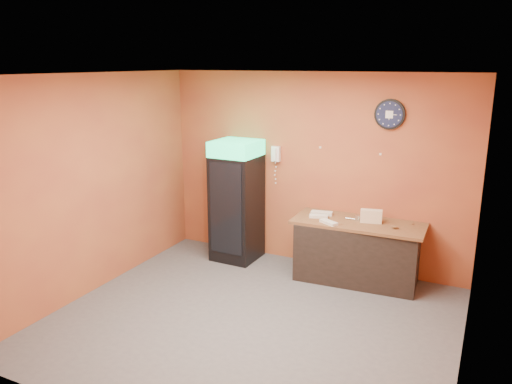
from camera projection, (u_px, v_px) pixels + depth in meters
The scene contains 15 objects.
floor at pixel (252, 321), 5.81m from camera, with size 4.50×4.50×0.00m, color #47474C.
back_wall at pixel (313, 171), 7.20m from camera, with size 4.50×0.02×2.80m, color #AD5E30.
left_wall at pixel (95, 184), 6.40m from camera, with size 0.02×4.00×2.80m, color #AD5E30.
right_wall at pixel (475, 236), 4.51m from camera, with size 0.02×4.00×2.80m, color #AD5E30.
ceiling at pixel (252, 74), 5.10m from camera, with size 4.50×4.00×0.02m, color white.
beverage_cooler at pixel (236, 203), 7.44m from camera, with size 0.65×0.66×1.82m.
prep_counter at pixel (357, 252), 6.81m from camera, with size 1.61×0.71×0.80m, color black.
wall_clock at pixel (390, 114), 6.52m from camera, with size 0.40×0.06×0.40m.
wall_phone at pixel (276, 154), 7.34m from camera, with size 0.12×0.11×0.23m.
butcher_paper at pixel (359, 223), 6.70m from camera, with size 1.75×0.73×0.04m, color brown.
sub_roll_stack at pixel (371, 216), 6.64m from camera, with size 0.30×0.15×0.18m.
wrapped_sandwich_left at pixel (319, 216), 6.87m from camera, with size 0.25×0.10×0.04m, color silver.
wrapped_sandwich_mid at pixel (329, 222), 6.61m from camera, with size 0.26×0.10×0.04m, color silver.
wrapped_sandwich_right at pixel (322, 213), 7.01m from camera, with size 0.30×0.12×0.04m, color silver.
kitchen_tool at pixel (357, 218), 6.75m from camera, with size 0.07×0.07×0.07m, color silver.
Camera 1 is at (2.32, -4.70, 2.93)m, focal length 35.00 mm.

